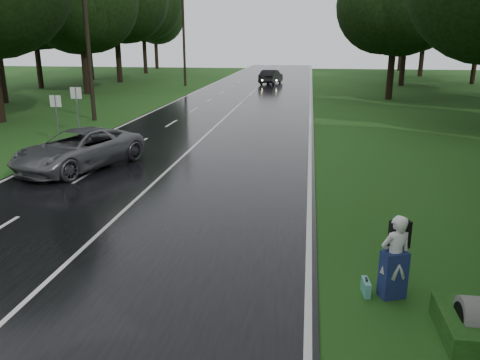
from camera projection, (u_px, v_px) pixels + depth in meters
name	position (u px, v px, depth m)	size (l,w,h in m)	color
ground	(56.00, 275.00, 11.02)	(160.00, 160.00, 0.00)	#1E4815
road	(217.00, 125.00, 29.98)	(12.00, 140.00, 0.04)	black
lane_center	(217.00, 125.00, 29.98)	(0.12, 140.00, 0.01)	silver
grey_car	(79.00, 149.00, 19.75)	(2.66, 5.77, 1.60)	#56585C
far_car	(271.00, 77.00, 56.74)	(1.74, 4.98, 1.64)	black
hitchhiker	(395.00, 259.00, 9.88)	(0.79, 0.76, 1.84)	silver
suitcase	(366.00, 287.00, 10.16)	(0.13, 0.45, 0.32)	teal
utility_pole_mid	(95.00, 120.00, 31.82)	(1.80, 0.28, 10.89)	black
utility_pole_far	(185.00, 86.00, 54.74)	(1.80, 0.28, 10.99)	black
road_sign_a	(60.00, 143.00, 24.95)	(0.59, 0.10, 2.47)	white
road_sign_b	(80.00, 135.00, 27.09)	(0.64, 0.10, 2.67)	white
tree_left_d	(1.00, 122.00, 31.16)	(10.14, 10.14, 15.85)	black
tree_left_e	(88.00, 94.00, 46.92)	(9.64, 9.64, 15.07)	black
tree_left_f	(120.00, 82.00, 59.29)	(11.34, 11.34, 17.72)	black
tree_right_e	(388.00, 99.00, 42.82)	(9.34, 9.34, 14.59)	black
tree_right_f	(401.00, 86.00, 55.07)	(9.17, 9.17, 14.33)	black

